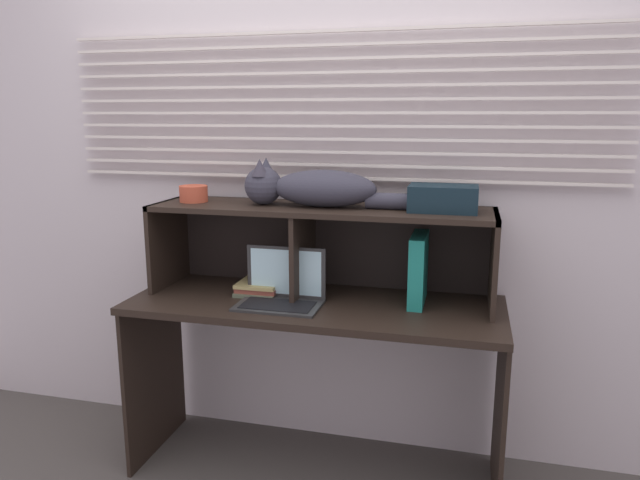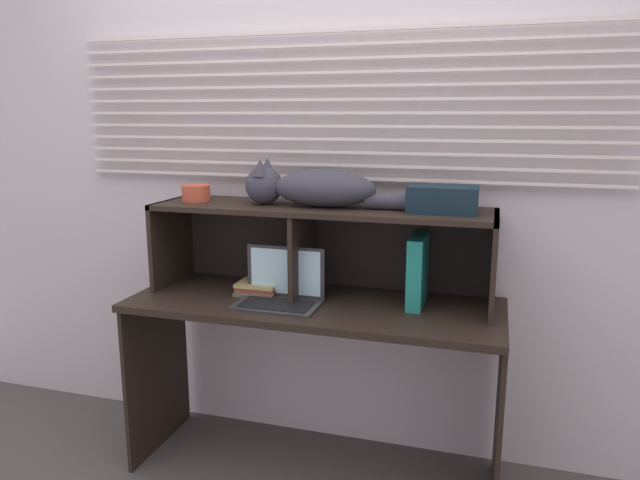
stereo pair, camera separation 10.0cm
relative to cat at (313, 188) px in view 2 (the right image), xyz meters
name	(u,v)px [view 2 (the right image)]	position (x,y,z in m)	size (l,w,h in m)	color
back_panel_with_blinds	(335,178)	(0.03, 0.23, 0.02)	(4.40, 0.08, 2.50)	beige
desk	(314,335)	(0.03, -0.09, -0.61)	(1.54, 0.57, 0.78)	black
hutch_shelf_unit	(320,230)	(0.02, 0.03, -0.18)	(1.43, 0.36, 0.38)	black
cat	(313,188)	(0.00, 0.00, 0.00)	(0.80, 0.19, 0.20)	#34333F
laptop	(280,292)	(-0.09, -0.15, -0.41)	(0.34, 0.21, 0.23)	#2C2C2C
binder_upright	(418,270)	(0.44, 0.00, -0.32)	(0.06, 0.25, 0.29)	#1B7D6F
book_stack	(264,284)	(-0.23, 0.00, -0.44)	(0.18, 0.26, 0.05)	#555E47
small_basket	(196,193)	(-0.54, 0.00, -0.04)	(0.12, 0.12, 0.07)	#B84930
storage_box	(443,199)	(0.53, 0.00, -0.03)	(0.27, 0.17, 0.10)	black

